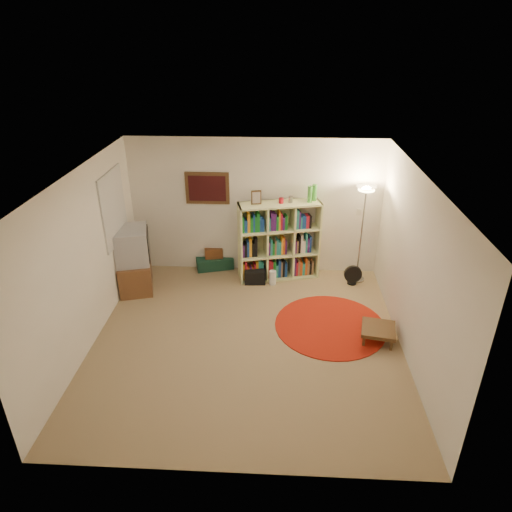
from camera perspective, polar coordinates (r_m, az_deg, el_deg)
The scene contains 11 objects.
room at distance 6.24m, azimuth -1.68°, elevation -0.92°, with size 4.54×4.54×2.54m.
bookshelf at distance 8.20m, azimuth 2.73°, elevation 1.75°, with size 1.49×0.73×1.73m.
floor_lamp at distance 7.98m, azimuth 13.44°, elevation 6.41°, with size 0.35×0.35×1.78m.
floor_fan at distance 8.34m, azimuth 12.00°, elevation -2.35°, with size 0.32×0.17×0.36m.
tv_stand at distance 8.14m, azimuth -15.00°, elevation -0.55°, with size 0.73×0.89×1.14m.
suitcase at distance 8.83m, azimuth -5.23°, elevation -0.65°, with size 0.79×0.62×0.22m.
wicker_basket at distance 8.72m, azimuth -5.32°, elevation 0.50°, with size 0.38×0.30×0.19m.
duffel_bag at distance 8.27m, azimuth -0.12°, elevation -2.40°, with size 0.39×0.33×0.26m.
paper_towel at distance 8.19m, azimuth 2.09°, elevation -2.71°, with size 0.15×0.15×0.26m.
red_rug at distance 7.25m, azimuth 9.26°, elevation -8.56°, with size 1.72×1.72×0.02m.
side_table at distance 7.00m, azimuth 15.06°, elevation -8.88°, with size 0.57×0.57×0.22m.
Camera 1 is at (0.42, -5.46, 4.16)m, focal length 32.00 mm.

